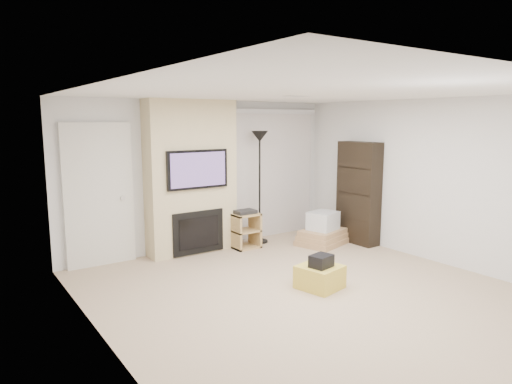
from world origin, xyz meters
TOP-DOWN VIEW (x-y plane):
  - floor at (0.00, 0.00)m, footprint 5.00×5.50m
  - ceiling at (0.00, 0.00)m, footprint 5.00×5.50m
  - wall_back at (0.00, 2.75)m, footprint 5.00×0.00m
  - wall_left at (-2.50, 0.00)m, footprint 0.00×5.50m
  - wall_right at (2.50, 0.00)m, footprint 0.00×5.50m
  - hvac_vent at (0.40, 0.80)m, footprint 0.35×0.18m
  - ottoman at (0.24, 0.09)m, footprint 0.59×0.59m
  - black_bag at (0.22, 0.05)m, footprint 0.32×0.27m
  - fireplace_wall at (-0.35, 2.54)m, footprint 1.50×0.47m
  - entry_door at (-1.80, 2.71)m, footprint 1.02×0.11m
  - vertical_blinds at (1.40, 2.70)m, footprint 1.98×0.10m
  - floor_lamp at (0.91, 2.39)m, footprint 0.29×0.29m
  - av_stand at (0.50, 2.24)m, footprint 0.45×0.38m
  - box_stack at (1.75, 1.65)m, footprint 1.01×0.87m
  - bookshelf at (2.34, 1.39)m, footprint 0.30×0.80m

SIDE VIEW (x-z plane):
  - floor at x=0.00m, z-range 0.00..0.00m
  - ottoman at x=0.24m, z-range 0.00..0.30m
  - box_stack at x=1.75m, z-range -0.07..0.51m
  - av_stand at x=0.50m, z-range 0.02..0.68m
  - black_bag at x=0.22m, z-range 0.30..0.46m
  - bookshelf at x=2.34m, z-range 0.00..1.80m
  - entry_door at x=-1.80m, z-range -0.02..2.12m
  - fireplace_wall at x=-0.35m, z-range -0.01..2.49m
  - wall_back at x=0.00m, z-range 0.00..2.50m
  - wall_left at x=-2.50m, z-range 0.00..2.50m
  - wall_right at x=2.50m, z-range 0.00..2.50m
  - vertical_blinds at x=1.40m, z-range 0.09..2.46m
  - floor_lamp at x=0.91m, z-range 0.57..2.56m
  - hvac_vent at x=0.40m, z-range 2.49..2.50m
  - ceiling at x=0.00m, z-range 2.50..2.50m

